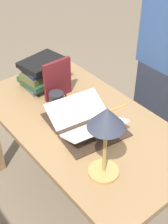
% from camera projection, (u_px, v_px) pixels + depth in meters
% --- Properties ---
extents(ground_plane, '(12.00, 12.00, 0.00)m').
position_uv_depth(ground_plane, '(82.00, 198.00, 2.33)').
color(ground_plane, '#70604C').
extents(reading_desk, '(1.40, 0.77, 0.75)m').
position_uv_depth(reading_desk, '(82.00, 132.00, 1.92)').
color(reading_desk, '#937047').
rests_on(reading_desk, ground_plane).
extents(open_book, '(0.49, 0.42, 0.10)m').
position_uv_depth(open_book, '(85.00, 121.00, 1.81)').
color(open_book, '#38281E').
rests_on(open_book, reading_desk).
extents(book_stack_tall, '(0.24, 0.31, 0.19)m').
position_uv_depth(book_stack_tall, '(43.00, 73.00, 2.11)').
color(book_stack_tall, slate).
rests_on(book_stack_tall, reading_desk).
extents(book_standing_upright, '(0.02, 0.20, 0.26)m').
position_uv_depth(book_standing_upright, '(57.00, 79.00, 1.98)').
color(book_standing_upright, maroon).
rests_on(book_standing_upright, reading_desk).
extents(reading_lamp, '(0.17, 0.17, 0.40)m').
position_uv_depth(reading_lamp, '(106.00, 125.00, 1.35)').
color(reading_lamp, tan).
rests_on(reading_lamp, reading_desk).
extents(coffee_mug, '(0.09, 0.12, 0.09)m').
position_uv_depth(coffee_mug, '(57.00, 99.00, 1.95)').
color(coffee_mug, '#28282D').
rests_on(coffee_mug, reading_desk).
extents(pencil, '(0.03, 0.14, 0.01)m').
position_uv_depth(pencil, '(117.00, 108.00, 1.95)').
color(pencil, gold).
rests_on(pencil, reading_desk).
extents(person_reader, '(0.36, 0.21, 1.75)m').
position_uv_depth(person_reader, '(164.00, 61.00, 2.20)').
color(person_reader, '#2D3342').
rests_on(person_reader, ground_plane).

